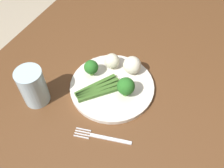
{
  "coord_description": "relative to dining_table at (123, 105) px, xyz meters",
  "views": [
    {
      "loc": [
        -0.44,
        -0.18,
        1.39
      ],
      "look_at": [
        -0.01,
        0.04,
        0.77
      ],
      "focal_mm": 39.46,
      "sensor_mm": 36.0,
      "label": 1
    }
  ],
  "objects": [
    {
      "name": "broccoli_outer_edge",
      "position": [
        -0.02,
        -0.01,
        0.15
      ],
      "size": [
        0.05,
        0.05,
        0.07
      ],
      "color": "#568E33",
      "rests_on": "plate"
    },
    {
      "name": "cauliflower_near_center",
      "position": [
        0.07,
        0.01,
        0.14
      ],
      "size": [
        0.06,
        0.06,
        0.06
      ],
      "primitive_type": "sphere",
      "color": "silver",
      "rests_on": "plate"
    },
    {
      "name": "water_glass",
      "position": [
        -0.16,
        0.23,
        0.16
      ],
      "size": [
        0.08,
        0.08,
        0.13
      ],
      "primitive_type": "cylinder",
      "color": "silver",
      "rests_on": "dining_table"
    },
    {
      "name": "broccoli_right",
      "position": [
        0.0,
        0.12,
        0.14
      ],
      "size": [
        0.05,
        0.05,
        0.06
      ],
      "color": "#568E33",
      "rests_on": "plate"
    },
    {
      "name": "fork",
      "position": [
        -0.18,
        -0.01,
        0.1
      ],
      "size": [
        0.06,
        0.16,
        0.0
      ],
      "rotation": [
        0.0,
        0.0,
        1.82
      ],
      "color": "silver",
      "rests_on": "dining_table"
    },
    {
      "name": "asparagus_bundle",
      "position": [
        -0.05,
        0.07,
        0.11
      ],
      "size": [
        0.15,
        0.13,
        0.01
      ],
      "rotation": [
        0.0,
        0.0,
        5.63
      ],
      "color": "#3D6626",
      "rests_on": "plate"
    },
    {
      "name": "cauliflower_mid",
      "position": [
        0.06,
        0.08,
        0.13
      ],
      "size": [
        0.05,
        0.05,
        0.05
      ],
      "primitive_type": "sphere",
      "color": "beige",
      "rests_on": "plate"
    },
    {
      "name": "plate",
      "position": [
        -0.01,
        0.04,
        0.1
      ],
      "size": [
        0.27,
        0.27,
        0.01
      ],
      "primitive_type": "cylinder",
      "color": "silver",
      "rests_on": "dining_table"
    },
    {
      "name": "dining_table",
      "position": [
        0.0,
        0.0,
        0.0
      ],
      "size": [
        1.44,
        0.98,
        0.75
      ],
      "color": "brown",
      "rests_on": "ground_plane"
    }
  ]
}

